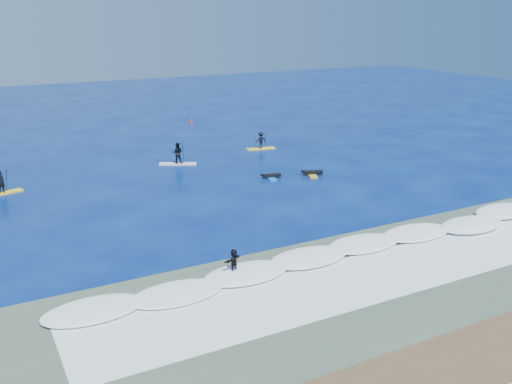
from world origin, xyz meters
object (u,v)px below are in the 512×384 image
sup_paddler_left (1,186)px  prone_paddler_far (271,176)px  sup_paddler_right (261,141)px  prone_paddler_near (312,173)px  marker_buoy (191,121)px  sup_paddler_center (178,155)px  wave_surfer (234,262)px

sup_paddler_left → prone_paddler_far: sup_paddler_left is taller
sup_paddler_right → prone_paddler_far: (-4.18, -9.50, -0.64)m
sup_paddler_left → prone_paddler_near: size_ratio=1.30×
prone_paddler_far → marker_buoy: (3.04, 25.47, 0.11)m
marker_buoy → sup_paddler_center: bearing=-115.3°
sup_paddler_left → sup_paddler_center: sup_paddler_center is taller
wave_surfer → sup_paddler_left: bearing=90.8°
sup_paddler_center → wave_surfer: size_ratio=1.73×
sup_paddler_center → prone_paddler_near: sup_paddler_center is taller
sup_paddler_left → wave_surfer: size_ratio=1.61×
sup_paddler_left → sup_paddler_center: 15.10m
sup_paddler_left → marker_buoy: (23.32, 19.69, -0.40)m
sup_paddler_left → wave_surfer: bearing=-80.7°
sup_paddler_left → sup_paddler_center: (14.97, 2.01, 0.21)m
prone_paddler_far → wave_surfer: bearing=159.5°
sup_paddler_left → marker_buoy: sup_paddler_left is taller
sup_paddler_left → sup_paddler_right: sup_paddler_left is taller
prone_paddler_far → marker_buoy: size_ratio=3.72×
marker_buoy → sup_paddler_left: bearing=-139.8°
sup_paddler_center → wave_surfer: sup_paddler_center is taller
sup_paddler_right → wave_surfer: 28.78m
sup_paddler_left → prone_paddler_near: 24.74m
prone_paddler_near → prone_paddler_far: size_ratio=1.06×
prone_paddler_near → marker_buoy: bearing=23.8°
sup_paddler_center → marker_buoy: bearing=92.0°
sup_paddler_right → sup_paddler_left: bearing=-159.8°
sup_paddler_right → marker_buoy: bearing=105.6°
sup_paddler_right → prone_paddler_near: size_ratio=1.24×
sup_paddler_left → sup_paddler_right: 24.74m
sup_paddler_center → wave_surfer: bearing=-75.9°
prone_paddler_near → marker_buoy: (-0.52, 26.29, 0.10)m
sup_paddler_center → sup_paddler_right: sup_paddler_center is taller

